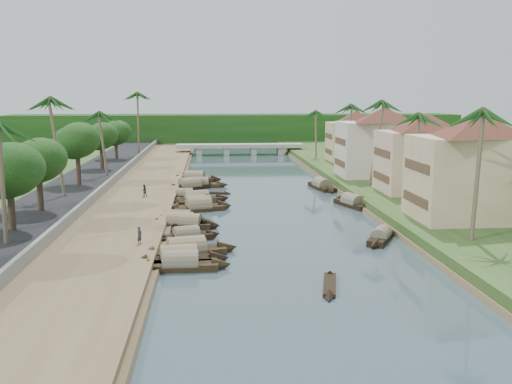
{
  "coord_description": "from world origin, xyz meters",
  "views": [
    {
      "loc": [
        -6.65,
        -54.39,
        13.06
      ],
      "look_at": [
        -1.38,
        10.47,
        2.0
      ],
      "focal_mm": 40.0,
      "sensor_mm": 36.0,
      "label": 1
    }
  ],
  "objects": [
    {
      "name": "sampan_10",
      "position": [
        -10.0,
        18.13,
        0.4
      ],
      "size": [
        6.42,
        1.65,
        1.82
      ],
      "rotation": [
        0.0,
        0.0,
        -0.03
      ],
      "color": "black",
      "rests_on": "ground"
    },
    {
      "name": "sampan_0",
      "position": [
        -8.98,
        -12.45,
        0.41
      ],
      "size": [
        7.93,
        1.85,
        2.1
      ],
      "rotation": [
        0.0,
        0.0,
        0.0
      ],
      "color": "black",
      "rests_on": "ground"
    },
    {
      "name": "sampan_2",
      "position": [
        -8.69,
        -8.52,
        0.42
      ],
      "size": [
        9.15,
        3.92,
        2.35
      ],
      "rotation": [
        0.0,
        0.0,
        0.24
      ],
      "color": "black",
      "rests_on": "ground"
    },
    {
      "name": "sampan_11",
      "position": [
        -9.54,
        25.51,
        0.42
      ],
      "size": [
        8.22,
        5.86,
        2.4
      ],
      "rotation": [
        0.0,
        0.0,
        0.53
      ],
      "color": "black",
      "rests_on": "ground"
    },
    {
      "name": "tree_2",
      "position": [
        -24.0,
        4.52,
        6.43
      ],
      "size": [
        5.19,
        5.19,
        7.25
      ],
      "color": "#453327",
      "rests_on": "ground"
    },
    {
      "name": "palm_6",
      "position": [
        -22.0,
        30.48,
        10.31
      ],
      "size": [
        3.2,
        3.2,
        10.66
      ],
      "color": "#74644D",
      "rests_on": "ground"
    },
    {
      "name": "retaining_wall",
      "position": [
        -20.2,
        20.0,
        1.35
      ],
      "size": [
        0.4,
        180.0,
        1.1
      ],
      "primitive_type": "cube",
      "color": "slate",
      "rests_on": "left_bank"
    },
    {
      "name": "sampan_12",
      "position": [
        -8.47,
        26.89,
        0.41
      ],
      "size": [
        9.05,
        1.95,
        2.15
      ],
      "rotation": [
        0.0,
        0.0,
        0.02
      ],
      "color": "black",
      "rests_on": "ground"
    },
    {
      "name": "canoe_0",
      "position": [
        1.49,
        -17.18,
        0.1
      ],
      "size": [
        2.26,
        6.5,
        0.85
      ],
      "rotation": [
        0.0,
        0.0,
        1.35
      ],
      "color": "black",
      "rests_on": "ground"
    },
    {
      "name": "sampan_5",
      "position": [
        -8.71,
        1.46,
        0.41
      ],
      "size": [
        6.47,
        2.98,
        2.04
      ],
      "rotation": [
        0.0,
        0.0,
        -0.24
      ],
      "color": "black",
      "rests_on": "ground"
    },
    {
      "name": "road",
      "position": [
        -24.5,
        20.0,
        0.7
      ],
      "size": [
        8.0,
        180.0,
        1.4
      ],
      "primitive_type": "cube",
      "color": "black",
      "rests_on": "ground"
    },
    {
      "name": "palm_7",
      "position": [
        14.0,
        55.22,
        9.75
      ],
      "size": [
        3.2,
        3.2,
        10.29
      ],
      "color": "#74644D",
      "rests_on": "ground"
    },
    {
      "name": "sampan_14",
      "position": [
        8.71,
        -5.25,
        0.4
      ],
      "size": [
        4.6,
        6.94,
        1.8
      ],
      "rotation": [
        0.0,
        0.0,
        1.07
      ],
      "color": "black",
      "rests_on": "ground"
    },
    {
      "name": "palm_8",
      "position": [
        -20.5,
        58.38,
        13.12
      ],
      "size": [
        3.2,
        3.2,
        13.59
      ],
      "color": "#74644D",
      "rests_on": "ground"
    },
    {
      "name": "treeline",
      "position": [
        0.0,
        100.0,
        4.0
      ],
      "size": [
        120.0,
        14.0,
        8.0
      ],
      "color": "#16370F",
      "rests_on": "ground"
    },
    {
      "name": "sampan_13",
      "position": [
        -9.06,
        33.01,
        0.42
      ],
      "size": [
        8.94,
        3.46,
        2.37
      ],
      "rotation": [
        0.0,
        0.0,
        -0.19
      ],
      "color": "black",
      "rests_on": "ground"
    },
    {
      "name": "tree_6",
      "position": [
        24.0,
        29.29,
        5.86
      ],
      "size": [
        4.34,
        4.34,
        6.54
      ],
      "color": "#453327",
      "rests_on": "ground"
    },
    {
      "name": "sampan_15",
      "position": [
        10.27,
        11.08,
        0.42
      ],
      "size": [
        4.29,
        8.34,
        2.21
      ],
      "rotation": [
        0.0,
        0.0,
        1.9
      ],
      "color": "black",
      "rests_on": "ground"
    },
    {
      "name": "bridge",
      "position": [
        0.0,
        72.0,
        1.72
      ],
      "size": [
        28.0,
        4.0,
        2.4
      ],
      "color": "#97988E",
      "rests_on": "ground"
    },
    {
      "name": "sampan_16",
      "position": [
        9.13,
        24.24,
        0.42
      ],
      "size": [
        3.22,
        9.6,
        2.29
      ],
      "rotation": [
        0.0,
        0.0,
        1.73
      ],
      "color": "black",
      "rests_on": "ground"
    },
    {
      "name": "palm_1",
      "position": [
        16.0,
        7.24,
        10.68
      ],
      "size": [
        3.2,
        3.2,
        11.26
      ],
      "color": "#74644D",
      "rests_on": "ground"
    },
    {
      "name": "person_near",
      "position": [
        -12.59,
        -7.59,
        1.55
      ],
      "size": [
        0.57,
        0.65,
        1.49
      ],
      "primitive_type": "imported",
      "rotation": [
        0.0,
        0.0,
        1.1
      ],
      "color": "#2C2B34",
      "rests_on": "left_bank"
    },
    {
      "name": "canoe_2",
      "position": [
        -6.39,
        21.28,
        0.1
      ],
      "size": [
        5.22,
        2.07,
        0.76
      ],
      "rotation": [
        0.0,
        0.0,
        -0.26
      ],
      "color": "black",
      "rests_on": "ground"
    },
    {
      "name": "left_bank",
      "position": [
        -16.0,
        20.0,
        0.4
      ],
      "size": [
        10.0,
        180.0,
        0.8
      ],
      "primitive_type": "cube",
      "color": "brown",
      "rests_on": "ground"
    },
    {
      "name": "sampan_9",
      "position": [
        -8.37,
        15.21,
        0.41
      ],
      "size": [
        8.7,
        3.53,
        2.17
      ],
      "rotation": [
        0.0,
        0.0,
        0.23
      ],
      "color": "black",
      "rests_on": "ground"
    },
    {
      "name": "building_distant",
      "position": [
        19.99,
        48.0,
        5.88
      ],
      "size": [
        12.62,
        12.62,
        9.2
      ],
      "color": "beige",
      "rests_on": "right_bank"
    },
    {
      "name": "right_bank",
      "position": [
        19.0,
        20.0,
        0.6
      ],
      "size": [
        16.0,
        180.0,
        1.2
      ],
      "primitive_type": "cube",
      "color": "#2B441B",
      "rests_on": "ground"
    },
    {
      "name": "palm_0",
      "position": [
        15.0,
        -10.0,
        11.55
      ],
      "size": [
        3.2,
        3.2,
        12.16
      ],
      "color": "#74644D",
      "rests_on": "ground"
    },
    {
      "name": "sampan_6",
      "position": [
        -9.8,
        3.59,
        0.41
      ],
      "size": [
        6.67,
        2.42,
        1.99
      ],
      "rotation": [
        0.0,
        0.0,
        -0.14
      ],
      "color": "black",
      "rests_on": "ground"
    },
    {
      "name": "palm_5",
      "position": [
        -24.0,
        13.15,
        12.36
      ],
      "size": [
        3.2,
        3.2,
        12.78
      ],
      "color": "#74644D",
      "rests_on": "ground"
    },
    {
      "name": "palm_2",
      "position": [
        15.0,
        19.61,
        11.92
      ],
      "size": [
        3.2,
        3.2,
        12.52
      ],
      "color": "#74644D",
      "rests_on": "ground"
    },
    {
      "name": "tree_4",
      "position": [
        -24.0,
        38.52,
        6.48
      ],
      "size": [
        4.89,
        4.89,
        7.17
      ],
      "color": "#453327",
      "rests_on": "ground"
    },
    {
      "name": "sampan_1",
      "position": [
        -9.18,
        -11.28,
        0.42
      ],
      "size": [
        8.36,
        3.09,
        2.41
      ],
      "rotation": [
        0.0,
        0.0,
        0.15
      ],
      "color": "black",
      "rests_on": "ground"
    },
    {
      "name": "person_far",
      "position": [
        -14.75,
        15.17,
        1.56
      ],
      "size": [
        0.93,
        0.87,
        1.53
      ],
      "primitive_type": "imported",
      "rotation": [
        0.0,
        0.0,
        3.65
      ],
      "color": "#312F22",
      "rests_on": "left_bank"
    },
    {
      "name": "sampan_4",
      "position": [
        -9.71,
        1.86,
        0.42
      ],
      "size": [
        7.83,
        2.48,
        2.19
      ],
      "rotation": [
        0.0,
        0.0,
        -0.11
      ],
      "color": "black",
      "rests_on": "ground"
    },
    {
      "name": "ground",
      "position": [
        0.0,
        0.0,
        0.0
      ],
      "size": [
        220.0,
        220.0,
        0.0
      ],
      "primitive_type": "plane",
      "color": "#384B54",
      "rests_on": "ground"
    },
    {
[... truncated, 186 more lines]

